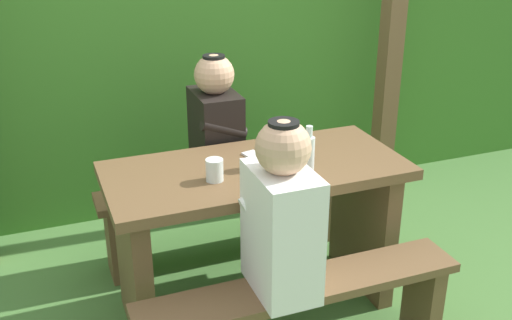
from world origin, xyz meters
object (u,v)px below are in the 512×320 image
Objects in this scene: picnic_table at (256,214)px; cell_phone at (255,157)px; drinking_glass at (215,170)px; bottle_right at (309,151)px; person_white_shirt at (282,215)px; person_black_coat at (216,126)px; bottle_left at (271,148)px; bench_near at (301,310)px; bench_far at (223,203)px.

picnic_table is 0.28m from cell_phone.
bottle_right reaches higher than drinking_glass.
picnic_table is 0.60m from person_white_shirt.
person_white_shirt is at bearing -93.64° from person_black_coat.
person_white_shirt is at bearing -114.38° from cell_phone.
person_black_coat is 0.43m from cell_phone.
drinking_glass is (-0.23, -0.08, 0.30)m from picnic_table.
bottle_right is (0.15, -0.09, -0.00)m from bottle_left.
bottle_right is at bearing -69.39° from person_black_coat.
cell_phone is at bearing 87.07° from bench_near.
bench_near is 1.95× the size of person_white_shirt.
person_white_shirt reaches higher than bottle_right.
bench_near is 6.72× the size of bottle_right.
bottle_left is at bearing 72.05° from person_white_shirt.
bottle_right is at bearing -62.14° from cell_phone.
bench_near is at bearing -105.59° from cell_phone.
bench_near is at bearing -90.00° from picnic_table.
person_white_shirt is 0.63m from cell_phone.
picnic_table is at bearing 150.95° from bottle_right.
person_black_coat is (-0.03, -0.00, 0.47)m from bench_far.
person_black_coat reaches higher than bench_near.
bottle_left reaches higher than cell_phone.
cell_phone is (-0.18, 0.21, -0.08)m from bottle_right.
person_black_coat is (0.07, 1.04, 0.00)m from person_white_shirt.
person_white_shirt reaches higher than bottle_left.
bench_near is 1.95× the size of person_black_coat.
drinking_glass is 0.71× the size of cell_phone.
bench_near is 1.05m from bench_far.
picnic_table is 1.95× the size of person_white_shirt.
person_white_shirt is 3.29× the size of bottle_left.
bench_far is at bearing 96.48° from bottle_left.
bench_near is at bearing -90.00° from bench_far.
drinking_glass is at bearing 175.53° from bottle_right.
person_black_coat reaches higher than cell_phone.
bench_near is at bearing -62.87° from drinking_glass.
cell_phone is (0.03, 0.09, 0.26)m from picnic_table.
cell_phone is (0.03, -0.43, 0.45)m from bench_far.
bench_near is 0.70m from drinking_glass.
drinking_glass is at bearing -159.92° from picnic_table.
picnic_table is 6.40× the size of bottle_left.
picnic_table is 14.02× the size of drinking_glass.
person_black_coat is at bearing 86.36° from person_white_shirt.
person_white_shirt is 0.51m from bottle_right.
drinking_glass is at bearing 117.13° from bench_near.
bench_far is 1.95× the size of person_white_shirt.
bench_far is 0.62m from cell_phone.
person_black_coat is (-0.03, 0.52, 0.27)m from picnic_table.
person_black_coat is at bearing 71.95° from drinking_glass.
bottle_right is 0.29m from cell_phone.
person_white_shirt reaches higher than cell_phone.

